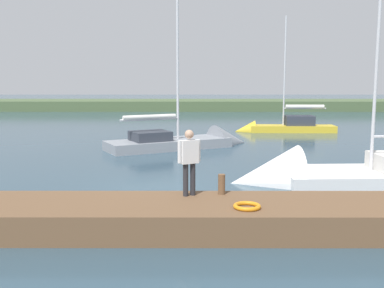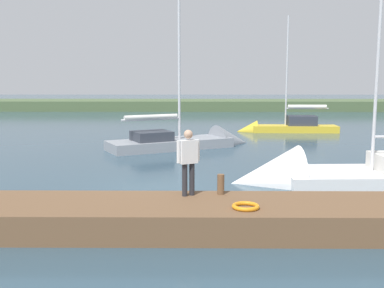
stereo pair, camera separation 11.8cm
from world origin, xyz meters
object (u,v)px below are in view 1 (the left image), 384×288
object	(u,v)px
mooring_post_near	(222,184)
sailboat_inner_slip	(345,180)
life_ring_buoy	(247,206)
sailboat_outer_mooring	(282,129)
sailboat_mid_channel	(192,145)
person_on_dock	(189,158)

from	to	relation	value
mooring_post_near	sailboat_inner_slip	distance (m)	6.67
life_ring_buoy	sailboat_outer_mooring	distance (m)	22.64
life_ring_buoy	sailboat_mid_channel	size ratio (longest dim) A/B	0.07
sailboat_outer_mooring	person_on_dock	xyz separation A→B (m)	(6.51, 20.85, 1.54)
sailboat_inner_slip	person_on_dock	distance (m)	7.54
mooring_post_near	sailboat_inner_slip	bearing A→B (deg)	-136.99
life_ring_buoy	mooring_post_near	bearing A→B (deg)	-68.72
sailboat_outer_mooring	life_ring_buoy	bearing A→B (deg)	78.47
life_ring_buoy	sailboat_inner_slip	bearing A→B (deg)	-126.41
life_ring_buoy	sailboat_inner_slip	distance (m)	7.30
sailboat_mid_channel	sailboat_inner_slip	distance (m)	10.50
sailboat_outer_mooring	person_on_dock	size ratio (longest dim) A/B	5.12
mooring_post_near	life_ring_buoy	distance (m)	1.45
sailboat_mid_channel	sailboat_inner_slip	size ratio (longest dim) A/B	0.83
sailboat_inner_slip	person_on_dock	xyz separation A→B (m)	(5.70, 4.66, 1.64)
sailboat_inner_slip	sailboat_outer_mooring	bearing A→B (deg)	-95.45
sailboat_mid_channel	sailboat_inner_slip	xyz separation A→B (m)	(-5.66, 8.85, -0.03)
mooring_post_near	sailboat_mid_channel	xyz separation A→B (m)	(0.83, -13.36, -0.87)
person_on_dock	sailboat_outer_mooring	bearing A→B (deg)	134.78
person_on_dock	sailboat_mid_channel	bearing A→B (deg)	151.97
mooring_post_near	life_ring_buoy	xyz separation A→B (m)	(-0.52, 1.34, -0.22)
mooring_post_near	person_on_dock	bearing A→B (deg)	9.77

